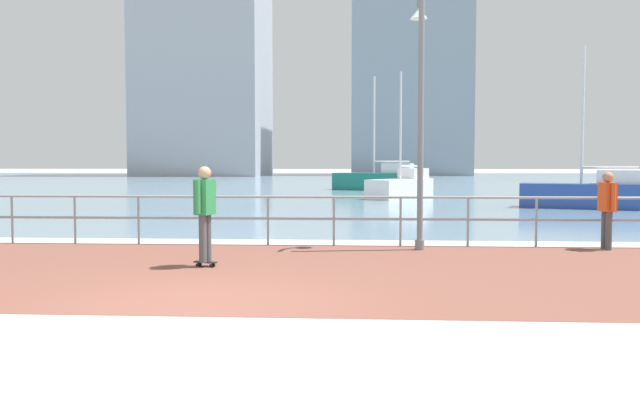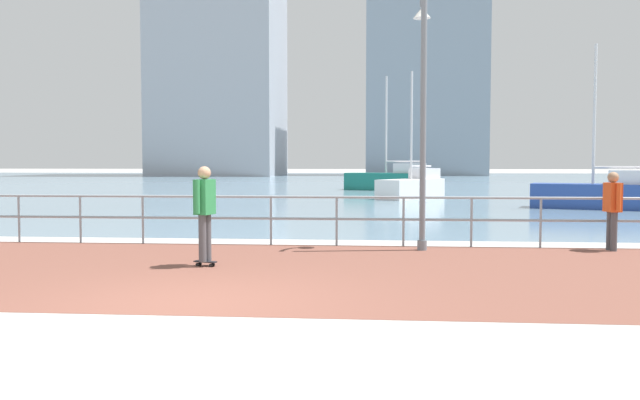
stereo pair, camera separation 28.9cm
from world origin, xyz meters
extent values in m
plane|color=#ADAAA5|center=(0.00, 40.00, 0.00)|extent=(220.00, 220.00, 0.00)
cube|color=brown|center=(0.00, 2.66, 0.00)|extent=(28.00, 6.50, 0.01)
cube|color=#6B899E|center=(0.00, 50.91, 0.00)|extent=(180.00, 88.00, 0.00)
cylinder|color=#8C99A3|center=(-5.60, 5.91, 0.51)|extent=(0.05, 0.05, 1.02)
cylinder|color=#8C99A3|center=(-4.20, 5.91, 0.51)|extent=(0.05, 0.05, 1.02)
cylinder|color=#8C99A3|center=(-2.80, 5.91, 0.51)|extent=(0.05, 0.05, 1.02)
cylinder|color=#8C99A3|center=(-1.40, 5.91, 0.51)|extent=(0.05, 0.05, 1.02)
cylinder|color=#8C99A3|center=(0.00, 5.91, 0.51)|extent=(0.05, 0.05, 1.02)
cylinder|color=#8C99A3|center=(1.40, 5.91, 0.51)|extent=(0.05, 0.05, 1.02)
cylinder|color=#8C99A3|center=(2.80, 5.91, 0.51)|extent=(0.05, 0.05, 1.02)
cylinder|color=#8C99A3|center=(4.20, 5.91, 0.51)|extent=(0.05, 0.05, 1.02)
cylinder|color=#8C99A3|center=(5.60, 5.91, 0.51)|extent=(0.05, 0.05, 1.02)
cylinder|color=#8C99A3|center=(7.00, 5.91, 0.51)|extent=(0.05, 0.05, 1.02)
cylinder|color=#8C99A3|center=(0.00, 5.91, 1.02)|extent=(25.20, 0.06, 0.06)
cylinder|color=#8C99A3|center=(0.00, 5.91, 0.56)|extent=(25.20, 0.06, 0.06)
cylinder|color=slate|center=(3.15, 5.31, 0.10)|extent=(0.19, 0.19, 0.20)
cylinder|color=slate|center=(3.15, 5.31, 2.50)|extent=(0.12, 0.12, 5.01)
cylinder|color=slate|center=(3.14, 5.85, 5.00)|extent=(0.09, 0.09, 0.17)
cone|color=silver|center=(3.14, 5.85, 4.80)|extent=(0.36, 0.36, 0.22)
cylinder|color=black|center=(-0.78, 2.95, 0.03)|extent=(0.07, 0.05, 0.06)
cylinder|color=black|center=(-0.76, 3.02, 0.03)|extent=(0.07, 0.05, 0.06)
cylinder|color=black|center=(-0.54, 2.87, 0.03)|extent=(0.07, 0.05, 0.06)
cylinder|color=black|center=(-0.52, 2.95, 0.03)|extent=(0.07, 0.05, 0.06)
cube|color=black|center=(-0.65, 2.95, 0.08)|extent=(0.41, 0.22, 0.02)
cylinder|color=#4C4C51|center=(-0.67, 2.87, 0.49)|extent=(0.16, 0.16, 0.79)
cylinder|color=#4C4C51|center=(-0.63, 3.02, 0.49)|extent=(0.16, 0.16, 0.79)
cube|color=#2D8C4C|center=(-0.65, 2.95, 1.18)|extent=(0.33, 0.39, 0.59)
cylinder|color=#2D8C4C|center=(-0.71, 2.73, 1.19)|extent=(0.11, 0.11, 0.56)
cylinder|color=#2D8C4C|center=(-0.59, 3.17, 1.19)|extent=(0.11, 0.11, 0.56)
sphere|color=tan|center=(-0.65, 2.95, 1.58)|extent=(0.22, 0.22, 0.22)
cylinder|color=#4C4C51|center=(6.89, 5.64, 0.39)|extent=(0.15, 0.15, 0.78)
cylinder|color=#4C4C51|center=(6.91, 5.48, 0.39)|extent=(0.15, 0.15, 0.78)
cube|color=#D84C1E|center=(6.90, 5.56, 1.06)|extent=(0.29, 0.37, 0.58)
cylinder|color=#D84C1E|center=(6.86, 5.78, 1.08)|extent=(0.10, 0.10, 0.55)
cylinder|color=#D84C1E|center=(6.93, 5.33, 1.08)|extent=(0.10, 0.10, 0.55)
sphere|color=#A37A5B|center=(6.90, 5.56, 1.46)|extent=(0.21, 0.21, 0.21)
cube|color=white|center=(3.91, 24.07, 0.46)|extent=(3.51, 4.36, 0.93)
cube|color=silver|center=(4.63, 25.16, 1.19)|extent=(1.64, 1.82, 0.52)
cylinder|color=silver|center=(3.91, 24.07, 3.51)|extent=(0.10, 0.10, 5.16)
cylinder|color=silver|center=(4.44, 24.87, 1.55)|extent=(1.15, 1.67, 0.08)
cube|color=#284799|center=(10.34, 17.56, 0.47)|extent=(4.58, 2.72, 0.94)
cube|color=silver|center=(11.58, 17.13, 1.20)|extent=(1.80, 1.41, 0.52)
cylinder|color=silver|center=(10.34, 17.56, 3.54)|extent=(0.10, 0.10, 5.21)
cylinder|color=silver|center=(11.25, 17.25, 1.56)|extent=(1.89, 0.73, 0.08)
cube|color=#197266|center=(2.84, 33.04, 0.54)|extent=(5.23, 2.97, 1.07)
cube|color=silver|center=(4.27, 32.59, 1.37)|extent=(2.04, 1.57, 0.59)
cylinder|color=silver|center=(2.84, 33.04, 4.04)|extent=(0.12, 0.12, 5.95)
cylinder|color=silver|center=(3.89, 32.71, 1.78)|extent=(2.17, 0.76, 0.10)
cube|color=#A3A8B2|center=(-17.98, 76.73, 18.08)|extent=(15.39, 15.84, 36.16)
cube|color=#8493A3|center=(8.58, 80.49, 14.22)|extent=(15.31, 10.88, 28.45)
camera|label=1|loc=(1.93, -7.90, 1.77)|focal=36.92mm
camera|label=2|loc=(2.22, -7.87, 1.77)|focal=36.92mm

